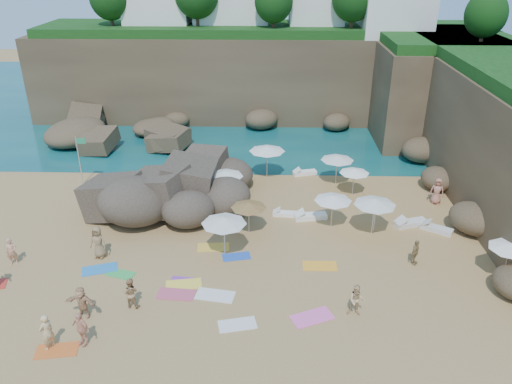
{
  "coord_description": "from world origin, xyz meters",
  "views": [
    {
      "loc": [
        2.78,
        -24.13,
        15.36
      ],
      "look_at": [
        2.0,
        3.0,
        2.0
      ],
      "focal_mm": 35.0,
      "sensor_mm": 36.0,
      "label": 1
    }
  ],
  "objects_px": {
    "rock_outcrop": "(181,205)",
    "flag_pole": "(80,155)",
    "person_stand_2": "(193,164)",
    "person_stand_5": "(174,185)",
    "person_stand_1": "(131,293)",
    "person_stand_3": "(415,252)",
    "person_stand_6": "(47,332)",
    "lounger_0": "(210,185)",
    "parasol_2": "(337,158)",
    "parasol_1": "(267,148)",
    "person_stand_0": "(12,252)",
    "person_stand_4": "(437,191)",
    "parasol_0": "(225,173)"
  },
  "relations": [
    {
      "from": "parasol_1",
      "to": "person_stand_6",
      "type": "xyz_separation_m",
      "value": [
        -9.07,
        -17.87,
        -1.4
      ]
    },
    {
      "from": "person_stand_1",
      "to": "person_stand_4",
      "type": "relative_size",
      "value": 0.88
    },
    {
      "from": "person_stand_2",
      "to": "person_stand_5",
      "type": "height_order",
      "value": "person_stand_2"
    },
    {
      "from": "person_stand_0",
      "to": "person_stand_3",
      "type": "distance_m",
      "value": 21.55
    },
    {
      "from": "lounger_0",
      "to": "person_stand_1",
      "type": "relative_size",
      "value": 1.13
    },
    {
      "from": "person_stand_3",
      "to": "person_stand_5",
      "type": "height_order",
      "value": "person_stand_5"
    },
    {
      "from": "rock_outcrop",
      "to": "person_stand_0",
      "type": "height_order",
      "value": "rock_outcrop"
    },
    {
      "from": "parasol_1",
      "to": "person_stand_5",
      "type": "bearing_deg",
      "value": -150.5
    },
    {
      "from": "person_stand_4",
      "to": "rock_outcrop",
      "type": "bearing_deg",
      "value": -157.41
    },
    {
      "from": "person_stand_4",
      "to": "lounger_0",
      "type": "bearing_deg",
      "value": -167.65
    },
    {
      "from": "rock_outcrop",
      "to": "person_stand_3",
      "type": "xyz_separation_m",
      "value": [
        13.71,
        -6.44,
        0.73
      ]
    },
    {
      "from": "parasol_0",
      "to": "lounger_0",
      "type": "xyz_separation_m",
      "value": [
        -1.32,
        2.37,
        -1.98
      ]
    },
    {
      "from": "lounger_0",
      "to": "person_stand_5",
      "type": "height_order",
      "value": "person_stand_5"
    },
    {
      "from": "person_stand_2",
      "to": "person_stand_5",
      "type": "distance_m",
      "value": 3.64
    },
    {
      "from": "person_stand_2",
      "to": "person_stand_3",
      "type": "xyz_separation_m",
      "value": [
        13.49,
        -11.09,
        -0.21
      ]
    },
    {
      "from": "person_stand_3",
      "to": "person_stand_6",
      "type": "height_order",
      "value": "person_stand_6"
    },
    {
      "from": "person_stand_1",
      "to": "rock_outcrop",
      "type": "bearing_deg",
      "value": -85.76
    },
    {
      "from": "person_stand_3",
      "to": "parasol_0",
      "type": "bearing_deg",
      "value": 93.51
    },
    {
      "from": "person_stand_0",
      "to": "person_stand_5",
      "type": "xyz_separation_m",
      "value": [
        7.26,
        8.16,
        0.15
      ]
    },
    {
      "from": "parasol_2",
      "to": "person_stand_3",
      "type": "bearing_deg",
      "value": -73.02
    },
    {
      "from": "parasol_1",
      "to": "person_stand_3",
      "type": "relative_size",
      "value": 1.79
    },
    {
      "from": "flag_pole",
      "to": "person_stand_2",
      "type": "xyz_separation_m",
      "value": [
        7.64,
        1.69,
        -1.38
      ]
    },
    {
      "from": "rock_outcrop",
      "to": "parasol_1",
      "type": "height_order",
      "value": "parasol_1"
    },
    {
      "from": "person_stand_0",
      "to": "person_stand_2",
      "type": "relative_size",
      "value": 0.83
    },
    {
      "from": "parasol_0",
      "to": "parasol_1",
      "type": "relative_size",
      "value": 0.93
    },
    {
      "from": "person_stand_3",
      "to": "lounger_0",
      "type": "bearing_deg",
      "value": 88.69
    },
    {
      "from": "parasol_2",
      "to": "person_stand_0",
      "type": "xyz_separation_m",
      "value": [
        -18.48,
        -10.66,
        -1.25
      ]
    },
    {
      "from": "person_stand_1",
      "to": "person_stand_5",
      "type": "bearing_deg",
      "value": -82.58
    },
    {
      "from": "parasol_2",
      "to": "lounger_0",
      "type": "relative_size",
      "value": 1.31
    },
    {
      "from": "person_stand_2",
      "to": "person_stand_5",
      "type": "xyz_separation_m",
      "value": [
        -0.8,
        -3.55,
        -0.01
      ]
    },
    {
      "from": "person_stand_4",
      "to": "person_stand_0",
      "type": "bearing_deg",
      "value": -142.41
    },
    {
      "from": "rock_outcrop",
      "to": "person_stand_6",
      "type": "height_order",
      "value": "person_stand_6"
    },
    {
      "from": "parasol_1",
      "to": "person_stand_0",
      "type": "distance_m",
      "value": 17.93
    },
    {
      "from": "person_stand_5",
      "to": "person_stand_3",
      "type": "bearing_deg",
      "value": -45.9
    },
    {
      "from": "person_stand_1",
      "to": "person_stand_6",
      "type": "height_order",
      "value": "person_stand_6"
    },
    {
      "from": "flag_pole",
      "to": "person_stand_4",
      "type": "height_order",
      "value": "flag_pole"
    },
    {
      "from": "parasol_0",
      "to": "person_stand_5",
      "type": "bearing_deg",
      "value": 169.73
    },
    {
      "from": "flag_pole",
      "to": "person_stand_6",
      "type": "height_order",
      "value": "flag_pole"
    },
    {
      "from": "lounger_0",
      "to": "person_stand_2",
      "type": "xyz_separation_m",
      "value": [
        -1.41,
        1.83,
        0.8
      ]
    },
    {
      "from": "person_stand_1",
      "to": "person_stand_3",
      "type": "xyz_separation_m",
      "value": [
        14.3,
        3.97,
        -0.06
      ]
    },
    {
      "from": "parasol_1",
      "to": "person_stand_3",
      "type": "distance_m",
      "value": 13.77
    },
    {
      "from": "parasol_1",
      "to": "lounger_0",
      "type": "relative_size",
      "value": 1.46
    },
    {
      "from": "person_stand_3",
      "to": "person_stand_5",
      "type": "bearing_deg",
      "value": 98.36
    },
    {
      "from": "parasol_0",
      "to": "person_stand_2",
      "type": "relative_size",
      "value": 1.3
    },
    {
      "from": "person_stand_4",
      "to": "person_stand_5",
      "type": "bearing_deg",
      "value": -161.06
    },
    {
      "from": "parasol_2",
      "to": "person_stand_1",
      "type": "height_order",
      "value": "parasol_2"
    },
    {
      "from": "person_stand_5",
      "to": "parasol_1",
      "type": "bearing_deg",
      "value": 11.4
    },
    {
      "from": "rock_outcrop",
      "to": "parasol_0",
      "type": "relative_size",
      "value": 3.38
    },
    {
      "from": "rock_outcrop",
      "to": "flag_pole",
      "type": "relative_size",
      "value": 2.28
    },
    {
      "from": "person_stand_1",
      "to": "person_stand_4",
      "type": "bearing_deg",
      "value": -140.13
    }
  ]
}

